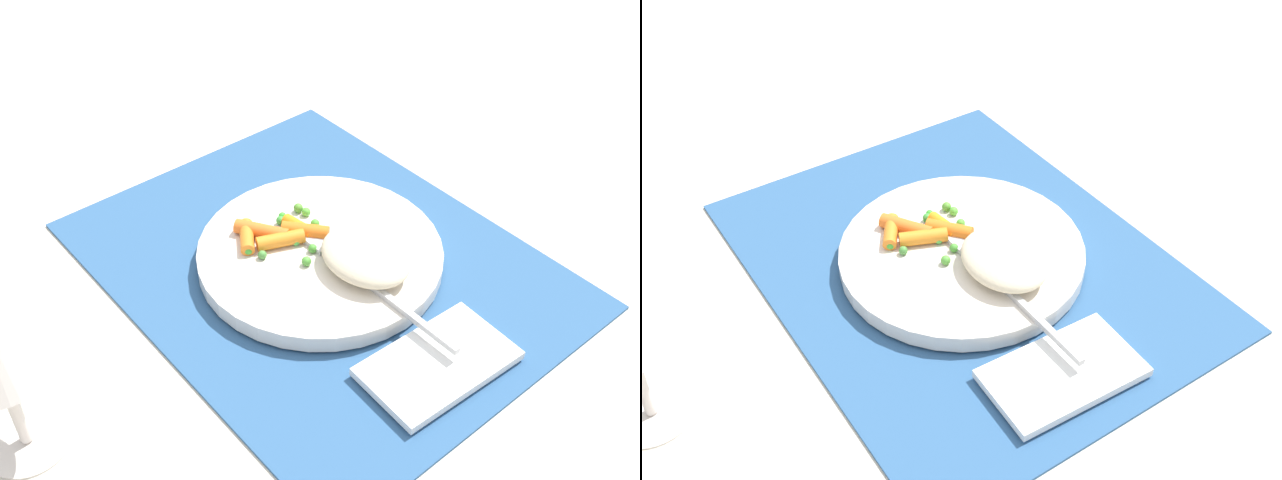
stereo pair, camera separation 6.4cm
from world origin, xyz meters
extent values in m
plane|color=beige|center=(0.00, 0.00, 0.00)|extent=(2.40, 2.40, 0.00)
cube|color=#2D5684|center=(0.00, 0.00, 0.00)|extent=(0.46, 0.36, 0.01)
cylinder|color=silver|center=(0.00, 0.00, 0.01)|extent=(0.24, 0.24, 0.02)
ellipsoid|color=beige|center=(-0.05, -0.01, 0.04)|extent=(0.09, 0.07, 0.03)
cylinder|color=orange|center=(0.05, 0.03, 0.03)|extent=(0.05, 0.04, 0.01)
cylinder|color=orange|center=(0.03, 0.03, 0.03)|extent=(0.03, 0.05, 0.01)
cylinder|color=orange|center=(0.03, 0.00, 0.03)|extent=(0.04, 0.02, 0.01)
cylinder|color=orange|center=(0.02, 0.00, 0.03)|extent=(0.05, 0.04, 0.01)
cylinder|color=orange|center=(0.05, 0.05, 0.03)|extent=(0.04, 0.03, 0.01)
sphere|color=green|center=(0.00, 0.01, 0.03)|extent=(0.01, 0.01, 0.01)
sphere|color=green|center=(0.02, 0.01, 0.03)|extent=(0.01, 0.01, 0.01)
sphere|color=#539831|center=(0.06, -0.02, 0.03)|extent=(0.01, 0.01, 0.01)
sphere|color=green|center=(0.05, 0.01, 0.03)|extent=(0.01, 0.01, 0.01)
sphere|color=green|center=(0.06, 0.00, 0.03)|extent=(0.01, 0.01, 0.01)
sphere|color=#50A43C|center=(0.03, 0.01, 0.03)|extent=(0.01, 0.01, 0.01)
sphere|color=green|center=(0.03, 0.00, 0.03)|extent=(0.01, 0.01, 0.01)
sphere|color=#488D3B|center=(0.02, 0.05, 0.03)|extent=(0.01, 0.01, 0.01)
sphere|color=green|center=(0.04, 0.02, 0.03)|extent=(0.01, 0.01, 0.01)
sphere|color=green|center=(0.03, -0.02, 0.03)|extent=(0.01, 0.01, 0.01)
sphere|color=#55B237|center=(0.05, -0.02, 0.03)|extent=(0.01, 0.01, 0.01)
sphere|color=green|center=(0.03, 0.01, 0.03)|extent=(0.01, 0.01, 0.01)
sphere|color=green|center=(0.04, 0.06, 0.03)|extent=(0.01, 0.01, 0.01)
sphere|color=#51A438|center=(-0.01, 0.03, 0.03)|extent=(0.01, 0.01, 0.01)
cube|color=#B9B9B9|center=(0.01, 0.00, 0.03)|extent=(0.05, 0.02, 0.01)
cube|color=#B9B9B9|center=(-0.09, 0.00, 0.03)|extent=(0.17, 0.01, 0.01)
cylinder|color=silver|center=(-0.01, 0.31, 0.00)|extent=(0.07, 0.07, 0.00)
cylinder|color=silver|center=(-0.01, 0.31, 0.04)|extent=(0.01, 0.01, 0.08)
cube|color=white|center=(-0.17, 0.01, 0.01)|extent=(0.08, 0.13, 0.01)
camera|label=1|loc=(-0.44, 0.37, 0.52)|focal=44.18mm
camera|label=2|loc=(-0.48, 0.32, 0.52)|focal=44.18mm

